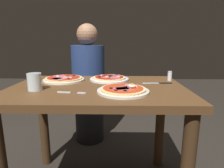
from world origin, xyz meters
name	(u,v)px	position (x,y,z in m)	size (l,w,h in m)	color
dining_table	(98,107)	(0.00, 0.00, 0.61)	(1.06, 0.71, 0.75)	brown
pizza_foreground	(123,90)	(0.15, -0.13, 0.76)	(0.28, 0.28, 0.05)	silver
pizza_across_left	(109,78)	(0.07, 0.20, 0.76)	(0.28, 0.28, 0.03)	white
pizza_across_right	(64,79)	(-0.25, 0.17, 0.76)	(0.28, 0.28, 0.03)	silver
water_glass_near	(35,83)	(-0.34, -0.10, 0.79)	(0.08, 0.08, 0.10)	silver
fork	(69,92)	(-0.14, -0.15, 0.75)	(0.16, 0.03, 0.00)	silver
knife	(159,83)	(0.40, 0.08, 0.75)	(0.20, 0.03, 0.01)	silver
salt_shaker	(170,76)	(0.49, 0.18, 0.78)	(0.03, 0.03, 0.07)	white
diner_person	(89,88)	(-0.16, 0.71, 0.56)	(0.32, 0.32, 1.18)	black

